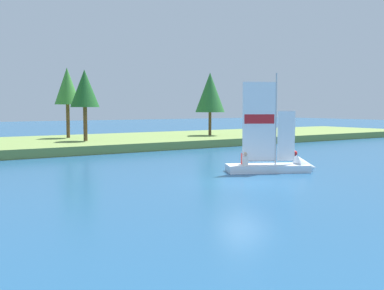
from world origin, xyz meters
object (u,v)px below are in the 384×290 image
at_px(shoreline_tree_midleft, 85,89).
at_px(shoreline_tree_centre, 67,87).
at_px(sailboat, 282,165).
at_px(channel_buoy, 295,153).
at_px(shoreline_tree_midright, 210,93).

height_order(shoreline_tree_midleft, shoreline_tree_centre, shoreline_tree_centre).
bearing_deg(sailboat, shoreline_tree_midleft, 129.24).
distance_m(shoreline_tree_centre, channel_buoy, 21.58).
bearing_deg(shoreline_tree_midleft, shoreline_tree_midright, 1.79).
relative_size(shoreline_tree_centre, sailboat, 1.11).
distance_m(shoreline_tree_midleft, channel_buoy, 17.83).
bearing_deg(sailboat, channel_buoy, 66.38).
distance_m(shoreline_tree_centre, shoreline_tree_midright, 13.71).
relative_size(sailboat, channel_buoy, 14.44).
bearing_deg(shoreline_tree_centre, shoreline_tree_midleft, -90.82).
height_order(shoreline_tree_midleft, channel_buoy, shoreline_tree_midleft).
bearing_deg(shoreline_tree_centre, channel_buoy, -60.19).
xyz_separation_m(shoreline_tree_centre, shoreline_tree_midright, (13.06, -4.16, -0.42)).
distance_m(shoreline_tree_midleft, sailboat, 19.84).
bearing_deg(shoreline_tree_midleft, shoreline_tree_centre, 89.18).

